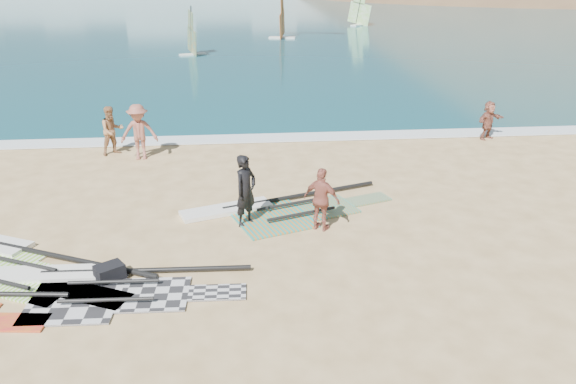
{
  "coord_description": "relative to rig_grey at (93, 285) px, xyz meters",
  "views": [
    {
      "loc": [
        -0.77,
        -9.62,
        6.51
      ],
      "look_at": [
        0.49,
        4.0,
        1.0
      ],
      "focal_mm": 35.0,
      "sensor_mm": 36.0,
      "label": 1
    }
  ],
  "objects": [
    {
      "name": "ground",
      "position": [
        4.04,
        -1.33,
        -0.05
      ],
      "size": [
        300.0,
        300.0,
        0.0
      ],
      "primitive_type": "plane",
      "color": "#E4C186",
      "rests_on": "ground"
    },
    {
      "name": "surf_line",
      "position": [
        4.04,
        10.97,
        -0.05
      ],
      "size": [
        300.0,
        1.2,
        0.04
      ],
      "primitive_type": "cube",
      "color": "white",
      "rests_on": "ground"
    },
    {
      "name": "rig_grey",
      "position": [
        0.0,
        0.0,
        0.0
      ],
      "size": [
        5.85,
        2.38,
        0.2
      ],
      "rotation": [
        0.0,
        0.0,
        -0.03
      ],
      "color": "#2A2A2D",
      "rests_on": "ground"
    },
    {
      "name": "rig_green",
      "position": [
        -2.32,
        1.3,
        0.0
      ],
      "size": [
        6.1,
        4.37,
        0.21
      ],
      "rotation": [
        0.0,
        0.0,
        -0.45
      ],
      "color": "#82D121",
      "rests_on": "ground"
    },
    {
      "name": "rig_orange",
      "position": [
        4.2,
        3.74,
        0.0
      ],
      "size": [
        6.27,
        3.62,
        0.2
      ],
      "rotation": [
        0.0,
        0.0,
        0.34
      ],
      "color": "orange",
      "rests_on": "ground"
    },
    {
      "name": "gear_bag_near",
      "position": [
        0.32,
        0.24,
        0.14
      ],
      "size": [
        0.74,
        0.7,
        0.38
      ],
      "primitive_type": "cube",
      "rotation": [
        0.0,
        0.0,
        0.59
      ],
      "color": "black",
      "rests_on": "ground"
    },
    {
      "name": "person_wetsuit",
      "position": [
        3.42,
        2.89,
        0.94
      ],
      "size": [
        0.83,
        0.85,
        1.97
      ],
      "primitive_type": "imported",
      "rotation": [
        0.0,
        0.0,
        0.84
      ],
      "color": "black",
      "rests_on": "ground"
    },
    {
      "name": "beachgoer_left",
      "position": [
        -1.35,
        9.52,
        0.85
      ],
      "size": [
        1.11,
        1.05,
        1.81
      ],
      "primitive_type": "imported",
      "rotation": [
        0.0,
        0.0,
        0.58
      ],
      "color": "#A9754C",
      "rests_on": "ground"
    },
    {
      "name": "beachgoer_mid",
      "position": [
        -0.27,
        8.87,
        0.96
      ],
      "size": [
        1.36,
        0.85,
        2.01
      ],
      "primitive_type": "imported",
      "rotation": [
        0.0,
        0.0,
        0.08
      ],
      "color": "#9B5A4B",
      "rests_on": "ground"
    },
    {
      "name": "beachgoer_back",
      "position": [
        5.39,
        2.41,
        0.81
      ],
      "size": [
        1.07,
        0.91,
        1.72
      ],
      "primitive_type": "imported",
      "rotation": [
        0.0,
        0.0,
        2.56
      ],
      "color": "#A25849",
      "rests_on": "ground"
    },
    {
      "name": "beachgoer_right",
      "position": [
        13.31,
        10.17,
        0.72
      ],
      "size": [
        1.48,
        1.1,
        1.55
      ],
      "primitive_type": "imported",
      "rotation": [
        0.0,
        0.0,
        0.51
      ],
      "color": "#985746",
      "rests_on": "ground"
    },
    {
      "name": "windsurfer_left",
      "position": [
        -0.07,
        34.4,
        1.1
      ],
      "size": [
        2.15,
        2.41,
        3.78
      ],
      "rotation": [
        0.0,
        0.0,
        0.34
      ],
      "color": "white",
      "rests_on": "ground"
    },
    {
      "name": "windsurfer_centre",
      "position": [
        7.84,
        44.77,
        1.29
      ],
      "size": [
        2.65,
        3.05,
        4.65
      ],
      "rotation": [
        0.0,
        0.0,
        -0.23
      ],
      "color": "white",
      "rests_on": "ground"
    },
    {
      "name": "windsurfer_right",
      "position": [
        17.87,
        56.56,
        1.3
      ],
      "size": [
        2.37,
        2.41,
        4.73
      ],
      "rotation": [
        0.0,
        0.0,
        0.82
      ],
      "color": "white",
      "rests_on": "ground"
    }
  ]
}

